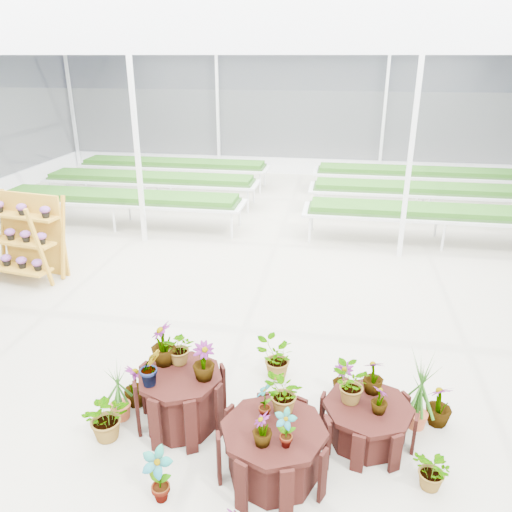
% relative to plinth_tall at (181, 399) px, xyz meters
% --- Properties ---
extents(ground_plane, '(24.00, 24.00, 0.00)m').
position_rel_plinth_tall_xyz_m(ground_plane, '(0.15, 2.09, -0.36)').
color(ground_plane, gray).
rests_on(ground_plane, ground).
extents(greenhouse_shell, '(18.00, 24.00, 4.50)m').
position_rel_plinth_tall_xyz_m(greenhouse_shell, '(0.15, 2.09, 1.89)').
color(greenhouse_shell, white).
rests_on(greenhouse_shell, ground).
extents(steel_frame, '(18.00, 24.00, 4.50)m').
position_rel_plinth_tall_xyz_m(steel_frame, '(0.15, 2.09, 1.89)').
color(steel_frame, silver).
rests_on(steel_frame, ground).
extents(nursery_benches, '(16.00, 7.00, 0.84)m').
position_rel_plinth_tall_xyz_m(nursery_benches, '(0.15, 9.29, 0.06)').
color(nursery_benches, silver).
rests_on(nursery_benches, ground).
extents(plinth_tall, '(1.29, 1.29, 0.71)m').
position_rel_plinth_tall_xyz_m(plinth_tall, '(0.00, 0.00, 0.00)').
color(plinth_tall, black).
rests_on(plinth_tall, ground).
extents(plinth_mid, '(1.49, 1.49, 0.61)m').
position_rel_plinth_tall_xyz_m(plinth_mid, '(1.20, -0.60, -0.05)').
color(plinth_mid, black).
rests_on(plinth_mid, ground).
extents(plinth_low, '(1.27, 1.27, 0.48)m').
position_rel_plinth_tall_xyz_m(plinth_low, '(2.20, 0.10, -0.12)').
color(plinth_low, black).
rests_on(plinth_low, ground).
extents(shelf_rack, '(1.70, 1.08, 1.68)m').
position_rel_plinth_tall_xyz_m(shelf_rack, '(-4.40, 3.63, 0.48)').
color(shelf_rack, '#AF7C1F').
rests_on(shelf_rack, ground).
extents(nursery_plants, '(4.42, 3.22, 1.26)m').
position_rel_plinth_tall_xyz_m(nursery_plants, '(0.88, 0.07, 0.12)').
color(nursery_plants, '#225114').
rests_on(nursery_plants, ground).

